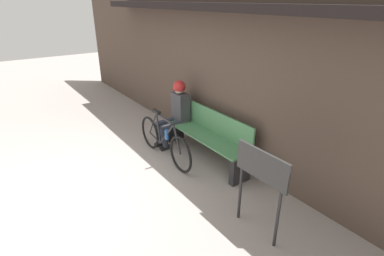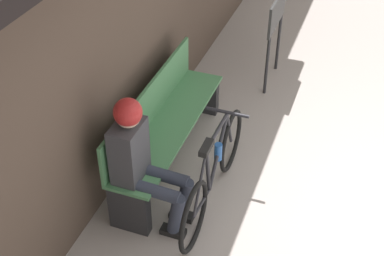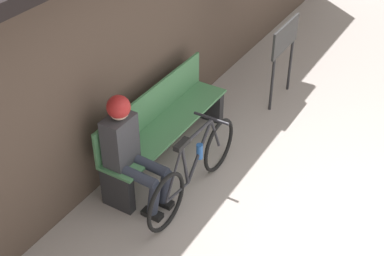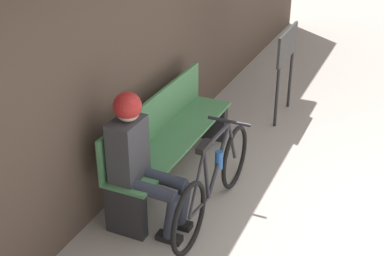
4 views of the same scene
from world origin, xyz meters
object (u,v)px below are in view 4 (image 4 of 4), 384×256
at_px(park_bench_near, 169,140).
at_px(bicycle, 214,181).
at_px(signboard, 287,53).
at_px(person_seated, 139,154).

height_order(park_bench_near, bicycle, park_bench_near).
bearing_deg(park_bench_near, signboard, -19.16).
distance_m(bicycle, person_seated, 0.74).
xyz_separation_m(park_bench_near, signboard, (1.82, -0.63, 0.39)).
xyz_separation_m(park_bench_near, person_seated, (-0.77, -0.12, 0.29)).
distance_m(park_bench_near, signboard, 1.96).
bearing_deg(park_bench_near, person_seated, -171.25).
bearing_deg(bicycle, signboard, -0.18).
bearing_deg(signboard, person_seated, 168.80).
distance_m(bicycle, signboard, 2.24).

